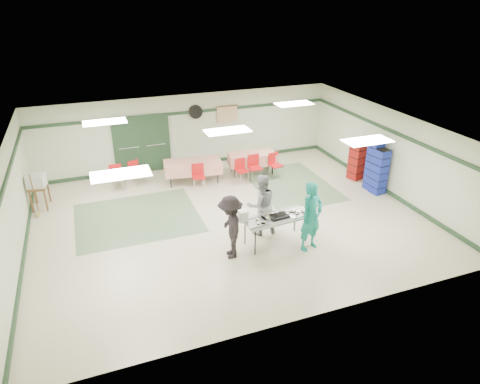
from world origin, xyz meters
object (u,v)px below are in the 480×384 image
object	(u,v)px
dining_table_b	(193,166)
chair_loose_a	(135,170)
chair_loose_b	(116,175)
office_printer	(36,180)
volunteer_grey	(261,205)
dining_table_a	(252,158)
crate_stack_blue_b	(374,165)
printer_table	(39,189)
crate_stack_red	(357,160)
chair_d	(198,174)
chair_a	(254,165)
serving_table	(276,219)
volunteer_teal	(311,217)
broom	(34,194)
chair_c	(275,162)
crate_stack_blue_a	(380,172)
volunteer_dark	(230,227)
chair_b	(241,168)

from	to	relation	value
dining_table_b	chair_loose_a	size ratio (longest dim) A/B	2.39
chair_loose_b	office_printer	bearing A→B (deg)	-163.96
volunteer_grey	chair_loose_b	bearing A→B (deg)	-50.46
dining_table_a	crate_stack_blue_b	distance (m)	4.19
crate_stack_blue_b	printer_table	xyz separation A→B (m)	(-10.30, 2.44, -0.25)
chair_loose_a	crate_stack_red	bearing A→B (deg)	-42.36
dining_table_b	chair_d	bearing A→B (deg)	-79.03
chair_loose_a	crate_stack_blue_b	size ratio (longest dim) A/B	0.49
chair_loose_a	chair_a	bearing A→B (deg)	-40.18
chair_loose_b	printer_table	bearing A→B (deg)	-166.47
serving_table	chair_loose_b	xyz separation A→B (m)	(-3.57, 4.87, -0.18)
volunteer_teal	chair_loose_b	distance (m)	6.91
chair_a	printer_table	xyz separation A→B (m)	(-6.92, 0.34, 0.07)
crate_stack_red	dining_table_b	bearing A→B (deg)	162.14
serving_table	crate_stack_blue_b	distance (m)	4.81
chair_d	broom	xyz separation A→B (m)	(-4.99, -0.18, 0.17)
volunteer_teal	serving_table	bearing A→B (deg)	125.35
serving_table	crate_stack_blue_b	bearing A→B (deg)	18.35
dining_table_a	chair_loose_b	bearing A→B (deg)	-175.78
chair_loose_b	printer_table	distance (m)	2.38
serving_table	volunteer_teal	distance (m)	0.91
chair_d	office_printer	world-z (taller)	office_printer
chair_d	chair_loose_b	bearing A→B (deg)	169.81
chair_a	chair_d	size ratio (longest dim) A/B	1.06
chair_a	office_printer	bearing A→B (deg)	177.46
serving_table	chair_c	bearing A→B (deg)	60.49
crate_stack_red	office_printer	size ratio (longest dim) A/B	2.82
chair_loose_a	crate_stack_blue_a	xyz separation A→B (m)	(7.32, -3.49, 0.24)
chair_loose_a	chair_loose_b	bearing A→B (deg)	170.88
volunteer_dark	chair_a	bearing A→B (deg)	159.59
printer_table	chair_a	bearing A→B (deg)	3.27
chair_a	office_printer	xyz separation A→B (m)	(-6.92, 0.23, 0.38)
serving_table	chair_loose_a	world-z (taller)	chair_loose_a
chair_loose_a	chair_c	bearing A→B (deg)	-37.89
chair_d	crate_stack_blue_a	distance (m)	5.93
chair_loose_a	broom	world-z (taller)	broom
volunteer_dark	crate_stack_blue_b	size ratio (longest dim) A/B	0.96
chair_b	chair_d	bearing A→B (deg)	170.41
chair_loose_b	crate_stack_blue_a	distance (m)	8.63
volunteer_grey	chair_a	xyz separation A→B (m)	(1.20, 3.42, -0.30)
volunteer_teal	volunteer_dark	world-z (taller)	volunteer_teal
dining_table_b	broom	bearing A→B (deg)	-164.05
serving_table	crate_stack_blue_a	distance (m)	4.67
serving_table	volunteer_grey	world-z (taller)	volunteer_grey
printer_table	serving_table	bearing A→B (deg)	-30.42
chair_a	crate_stack_blue_b	xyz separation A→B (m)	(3.38, -2.10, 0.31)
printer_table	broom	world-z (taller)	broom
chair_c	office_printer	world-z (taller)	office_printer
volunteer_teal	chair_d	bearing A→B (deg)	93.42
volunteer_teal	chair_a	distance (m)	4.60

